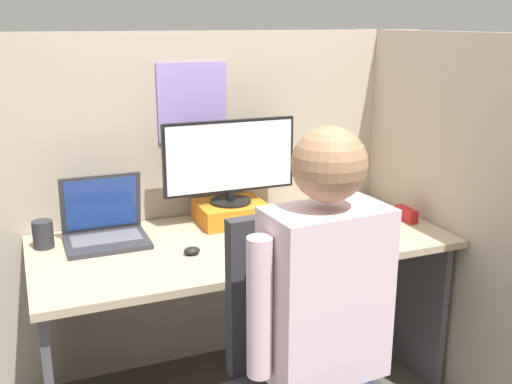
% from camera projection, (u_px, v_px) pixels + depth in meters
% --- Properties ---
extents(cubicle_panel_back, '(2.18, 0.05, 1.55)m').
position_uv_depth(cubicle_panel_back, '(212.00, 201.00, 2.80)').
color(cubicle_panel_back, tan).
rests_on(cubicle_panel_back, ground).
extents(cubicle_panel_right, '(0.04, 1.40, 1.55)m').
position_uv_depth(cubicle_panel_right, '(428.00, 209.00, 2.69)').
color(cubicle_panel_right, tan).
rests_on(cubicle_panel_right, ground).
extents(desk, '(1.68, 0.75, 0.73)m').
position_uv_depth(desk, '(243.00, 276.00, 2.50)').
color(desk, tan).
rests_on(desk, ground).
extents(paper_box, '(0.29, 0.25, 0.09)m').
position_uv_depth(paper_box, '(231.00, 212.00, 2.65)').
color(paper_box, orange).
rests_on(paper_box, desk).
extents(monitor, '(0.59, 0.18, 0.37)m').
position_uv_depth(monitor, '(230.00, 160.00, 2.58)').
color(monitor, black).
rests_on(monitor, paper_box).
extents(laptop, '(0.32, 0.26, 0.27)m').
position_uv_depth(laptop, '(105.00, 230.00, 2.41)').
color(laptop, '#2D2D33').
rests_on(laptop, desk).
extents(mouse, '(0.06, 0.05, 0.03)m').
position_uv_depth(mouse, '(192.00, 251.00, 2.28)').
color(mouse, black).
rests_on(mouse, desk).
extents(stapler, '(0.04, 0.13, 0.06)m').
position_uv_depth(stapler, '(406.00, 214.00, 2.67)').
color(stapler, '#A31919').
rests_on(stapler, desk).
extents(carrot_toy, '(0.04, 0.12, 0.04)m').
position_uv_depth(carrot_toy, '(258.00, 253.00, 2.25)').
color(carrot_toy, orange).
rests_on(carrot_toy, desk).
extents(office_chair, '(0.53, 0.57, 1.02)m').
position_uv_depth(office_chair, '(308.00, 374.00, 1.86)').
color(office_chair, '#2D2D33').
rests_on(office_chair, ground).
extents(person, '(0.48, 0.42, 1.33)m').
position_uv_depth(person, '(332.00, 325.00, 1.65)').
color(person, '#282D4C').
rests_on(person, ground).
extents(pen_cup, '(0.08, 0.08, 0.11)m').
position_uv_depth(pen_cup, '(43.00, 234.00, 2.34)').
color(pen_cup, '#28282D').
rests_on(pen_cup, desk).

